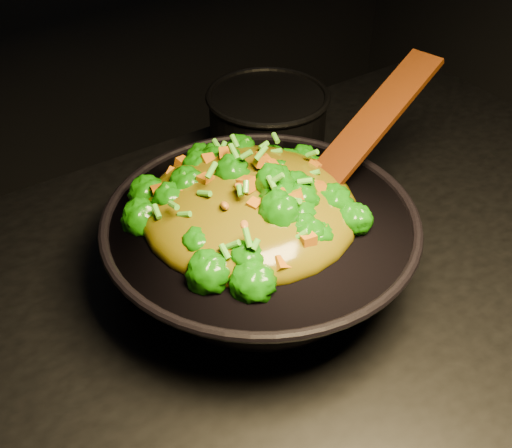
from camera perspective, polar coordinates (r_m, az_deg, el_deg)
wok at (r=0.84m, az=0.39°, el=-2.45°), size 0.51×0.51×0.11m
stir_fry at (r=0.78m, az=-0.58°, el=3.71°), size 0.28×0.28×0.09m
spatula at (r=0.87m, az=9.31°, el=7.76°), size 0.31×0.12×0.13m
back_pot at (r=1.10m, az=1.03°, el=8.97°), size 0.23×0.23×0.11m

